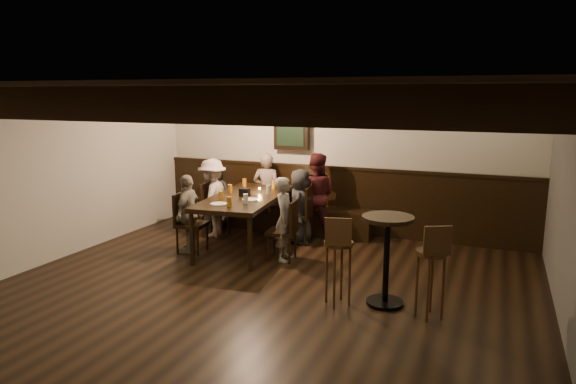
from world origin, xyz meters
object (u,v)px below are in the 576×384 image
at_px(dining_table, 246,200).
at_px(person_right_far, 285,219).
at_px(person_bench_left, 215,196).
at_px(bar_stool_right, 430,282).
at_px(high_top_table, 387,247).
at_px(chair_right_far, 283,242).
at_px(person_bench_right, 316,195).
at_px(person_right_near, 300,206).
at_px(chair_left_far, 191,234).
at_px(chair_right_near, 298,225).
at_px(person_left_near, 213,198).
at_px(bar_stool_left, 338,272).
at_px(person_bench_centre, 267,192).
at_px(person_left_far, 188,213).
at_px(chair_left_near, 215,220).

relative_size(dining_table, person_right_far, 1.89).
height_order(person_bench_left, bar_stool_right, person_bench_left).
bearing_deg(high_top_table, chair_right_far, 149.16).
xyz_separation_m(person_bench_left, bar_stool_right, (3.97, -2.30, -0.21)).
relative_size(person_bench_right, person_right_near, 1.18).
distance_m(chair_left_far, person_bench_right, 2.15).
height_order(chair_right_near, chair_right_far, chair_right_near).
distance_m(person_left_near, high_top_table, 3.69).
height_order(chair_left_far, bar_stool_left, bar_stool_left).
bearing_deg(person_right_far, chair_right_far, 90.00).
bearing_deg(person_bench_centre, dining_table, 90.00).
xyz_separation_m(high_top_table, bar_stool_left, (-0.50, -0.21, -0.29)).
bearing_deg(chair_right_near, person_left_far, 121.49).
distance_m(dining_table, bar_stool_right, 3.35).
relative_size(chair_left_far, person_right_near, 0.75).
distance_m(dining_table, chair_right_far, 0.98).
xyz_separation_m(person_bench_left, bar_stool_left, (2.97, -2.35, -0.21)).
height_order(dining_table, high_top_table, high_top_table).
bearing_deg(person_left_far, person_bench_right, 129.29).
distance_m(chair_left_far, person_left_far, 0.32).
bearing_deg(person_right_far, person_right_near, 0.00).
height_order(dining_table, person_right_far, person_right_far).
height_order(dining_table, bar_stool_right, bar_stool_right).
bearing_deg(chair_right_far, person_left_near, 58.49).
bearing_deg(chair_left_near, bar_stool_left, 47.58).
distance_m(person_bench_centre, person_bench_right, 0.91).
height_order(person_left_far, bar_stool_right, person_left_far).
bearing_deg(chair_left_far, chair_right_near, 122.04).
bearing_deg(person_left_far, person_left_near, 180.00).
distance_m(chair_left_far, chair_right_near, 1.70).
distance_m(chair_left_far, person_right_near, 1.75).
bearing_deg(chair_right_far, person_right_near, -2.02).
distance_m(person_right_near, high_top_table, 2.61).
relative_size(chair_right_near, bar_stool_right, 0.88).
bearing_deg(person_left_far, chair_right_far, 90.00).
bearing_deg(bar_stool_left, dining_table, 126.37).
bearing_deg(bar_stool_left, chair_left_near, 129.85).
relative_size(person_bench_right, high_top_table, 1.36).
height_order(person_bench_left, person_left_far, person_bench_left).
bearing_deg(bar_stool_left, chair_right_near, 106.84).
bearing_deg(person_left_far, bar_stool_left, 61.52).
bearing_deg(person_bench_left, chair_left_near, 111.93).
bearing_deg(chair_right_near, bar_stool_right, -138.95).
bearing_deg(chair_left_near, chair_left_far, -0.00).
xyz_separation_m(person_bench_right, person_left_far, (-1.47, -1.55, -0.11)).
relative_size(high_top_table, bar_stool_left, 0.99).
bearing_deg(dining_table, bar_stool_left, -45.90).
xyz_separation_m(dining_table, person_bench_centre, (-0.13, 1.04, -0.07)).
height_order(dining_table, person_left_far, person_left_far).
bearing_deg(high_top_table, bar_stool_right, -17.16).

